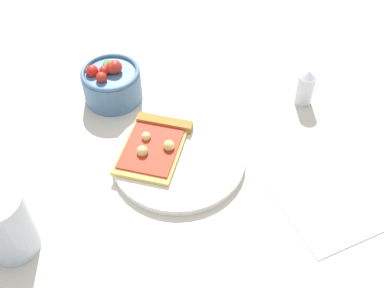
{
  "coord_description": "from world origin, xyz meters",
  "views": [
    {
      "loc": [
        -0.49,
        0.23,
        0.62
      ],
      "look_at": [
        -0.04,
        -0.06,
        0.03
      ],
      "focal_mm": 43.72,
      "sensor_mm": 36.0,
      "label": 1
    }
  ],
  "objects_px": {
    "salad_bowl": "(112,83)",
    "pepper_shaker": "(305,87)",
    "soda_glass": "(6,225)",
    "paper_napkin": "(332,202)",
    "pizza_slice_main": "(156,144)",
    "plate": "(179,158)"
  },
  "relations": [
    {
      "from": "salad_bowl",
      "to": "pepper_shaker",
      "type": "bearing_deg",
      "value": -124.9
    },
    {
      "from": "plate",
      "to": "pizza_slice_main",
      "type": "xyz_separation_m",
      "value": [
        0.04,
        0.02,
        0.01
      ]
    },
    {
      "from": "pizza_slice_main",
      "to": "salad_bowl",
      "type": "distance_m",
      "value": 0.17
    },
    {
      "from": "pepper_shaker",
      "to": "plate",
      "type": "bearing_deg",
      "value": 89.46
    },
    {
      "from": "pizza_slice_main",
      "to": "paper_napkin",
      "type": "height_order",
      "value": "pizza_slice_main"
    },
    {
      "from": "soda_glass",
      "to": "pepper_shaker",
      "type": "height_order",
      "value": "soda_glass"
    },
    {
      "from": "pepper_shaker",
      "to": "paper_napkin",
      "type": "bearing_deg",
      "value": 149.22
    },
    {
      "from": "salad_bowl",
      "to": "soda_glass",
      "type": "bearing_deg",
      "value": 128.68
    },
    {
      "from": "plate",
      "to": "pizza_slice_main",
      "type": "height_order",
      "value": "pizza_slice_main"
    },
    {
      "from": "pizza_slice_main",
      "to": "soda_glass",
      "type": "distance_m",
      "value": 0.28
    },
    {
      "from": "soda_glass",
      "to": "pepper_shaker",
      "type": "distance_m",
      "value": 0.57
    },
    {
      "from": "pizza_slice_main",
      "to": "soda_glass",
      "type": "relative_size",
      "value": 1.53
    },
    {
      "from": "plate",
      "to": "paper_napkin",
      "type": "xyz_separation_m",
      "value": [
        -0.21,
        -0.16,
        -0.01
      ]
    },
    {
      "from": "pizza_slice_main",
      "to": "soda_glass",
      "type": "bearing_deg",
      "value": 99.68
    },
    {
      "from": "soda_glass",
      "to": "paper_napkin",
      "type": "distance_m",
      "value": 0.5
    },
    {
      "from": "salad_bowl",
      "to": "soda_glass",
      "type": "height_order",
      "value": "soda_glass"
    },
    {
      "from": "salad_bowl",
      "to": "paper_napkin",
      "type": "distance_m",
      "value": 0.46
    },
    {
      "from": "salad_bowl",
      "to": "paper_napkin",
      "type": "height_order",
      "value": "salad_bowl"
    },
    {
      "from": "salad_bowl",
      "to": "paper_napkin",
      "type": "relative_size",
      "value": 0.71
    },
    {
      "from": "plate",
      "to": "pepper_shaker",
      "type": "distance_m",
      "value": 0.28
    },
    {
      "from": "pepper_shaker",
      "to": "salad_bowl",
      "type": "bearing_deg",
      "value": 55.1
    },
    {
      "from": "paper_napkin",
      "to": "plate",
      "type": "bearing_deg",
      "value": 37.39
    }
  ]
}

